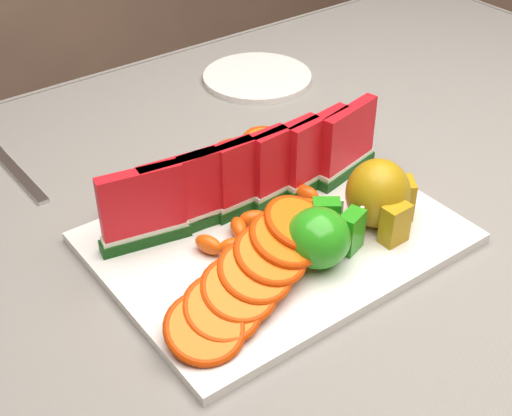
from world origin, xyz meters
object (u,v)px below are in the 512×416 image
at_px(platter, 276,238).
at_px(side_plate, 257,77).
at_px(apple_cluster, 322,235).
at_px(pear_cluster, 380,196).
at_px(fork, 15,170).

height_order(platter, side_plate, platter).
distance_m(apple_cluster, pear_cluster, 0.10).
bearing_deg(pear_cluster, side_plate, 72.69).
relative_size(apple_cluster, side_plate, 0.48).
height_order(side_plate, fork, side_plate).
bearing_deg(apple_cluster, pear_cluster, 6.20).
relative_size(platter, side_plate, 1.81).
xyz_separation_m(apple_cluster, fork, (-0.20, 0.39, -0.04)).
relative_size(platter, pear_cluster, 3.94).
distance_m(pear_cluster, fork, 0.49).
distance_m(apple_cluster, side_plate, 0.48).
xyz_separation_m(apple_cluster, pear_cluster, (0.10, 0.01, 0.01)).
height_order(apple_cluster, side_plate, apple_cluster).
bearing_deg(side_plate, fork, -176.14).
distance_m(pear_cluster, side_plate, 0.43).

